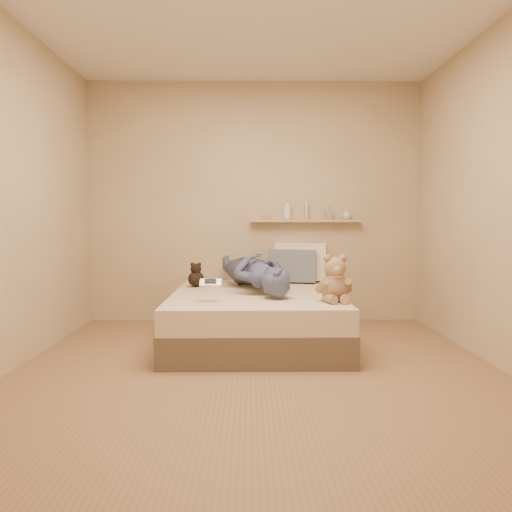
{
  "coord_description": "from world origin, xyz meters",
  "views": [
    {
      "loc": [
        -0.06,
        -3.58,
        1.1
      ],
      "look_at": [
        0.0,
        0.65,
        0.8
      ],
      "focal_mm": 35.0,
      "sensor_mm": 36.0,
      "label": 1
    }
  ],
  "objects_px": {
    "wall_shelf": "(305,221)",
    "game_console": "(211,283)",
    "teddy_bear": "(335,282)",
    "pillow_grey": "(292,267)",
    "bed": "(256,317)",
    "dark_plush": "(196,276)",
    "pillow_cream": "(301,263)",
    "person": "(255,271)"
  },
  "relations": [
    {
      "from": "dark_plush",
      "to": "wall_shelf",
      "type": "relative_size",
      "value": 0.2
    },
    {
      "from": "pillow_grey",
      "to": "person",
      "type": "height_order",
      "value": "same"
    },
    {
      "from": "bed",
      "to": "teddy_bear",
      "type": "height_order",
      "value": "teddy_bear"
    },
    {
      "from": "teddy_bear",
      "to": "wall_shelf",
      "type": "relative_size",
      "value": 0.32
    },
    {
      "from": "dark_plush",
      "to": "person",
      "type": "height_order",
      "value": "person"
    },
    {
      "from": "pillow_grey",
      "to": "person",
      "type": "bearing_deg",
      "value": -128.37
    },
    {
      "from": "game_console",
      "to": "pillow_grey",
      "type": "relative_size",
      "value": 0.35
    },
    {
      "from": "bed",
      "to": "person",
      "type": "distance_m",
      "value": 0.45
    },
    {
      "from": "teddy_bear",
      "to": "pillow_grey",
      "type": "xyz_separation_m",
      "value": [
        -0.24,
        1.23,
        0.01
      ]
    },
    {
      "from": "dark_plush",
      "to": "pillow_cream",
      "type": "relative_size",
      "value": 0.44
    },
    {
      "from": "wall_shelf",
      "to": "game_console",
      "type": "bearing_deg",
      "value": -122.52
    },
    {
      "from": "dark_plush",
      "to": "pillow_cream",
      "type": "bearing_deg",
      "value": 23.33
    },
    {
      "from": "game_console",
      "to": "person",
      "type": "relative_size",
      "value": 0.12
    },
    {
      "from": "bed",
      "to": "teddy_bear",
      "type": "bearing_deg",
      "value": -40.73
    },
    {
      "from": "teddy_bear",
      "to": "dark_plush",
      "type": "xyz_separation_m",
      "value": [
        -1.21,
        0.91,
        -0.05
      ]
    },
    {
      "from": "game_console",
      "to": "teddy_bear",
      "type": "xyz_separation_m",
      "value": [
        1.0,
        -0.01,
        0.0
      ]
    },
    {
      "from": "teddy_bear",
      "to": "dark_plush",
      "type": "height_order",
      "value": "teddy_bear"
    },
    {
      "from": "game_console",
      "to": "pillow_grey",
      "type": "height_order",
      "value": "pillow_grey"
    },
    {
      "from": "game_console",
      "to": "pillow_grey",
      "type": "bearing_deg",
      "value": 58.21
    },
    {
      "from": "pillow_cream",
      "to": "person",
      "type": "relative_size",
      "value": 0.38
    },
    {
      "from": "game_console",
      "to": "pillow_cream",
      "type": "xyz_separation_m",
      "value": [
        0.86,
        1.36,
        0.05
      ]
    },
    {
      "from": "bed",
      "to": "person",
      "type": "bearing_deg",
      "value": 91.46
    },
    {
      "from": "pillow_cream",
      "to": "pillow_grey",
      "type": "height_order",
      "value": "pillow_cream"
    },
    {
      "from": "wall_shelf",
      "to": "person",
      "type": "bearing_deg",
      "value": -127.77
    },
    {
      "from": "dark_plush",
      "to": "person",
      "type": "bearing_deg",
      "value": -16.74
    },
    {
      "from": "bed",
      "to": "wall_shelf",
      "type": "distance_m",
      "value": 1.38
    },
    {
      "from": "bed",
      "to": "dark_plush",
      "type": "xyz_separation_m",
      "value": [
        -0.58,
        0.37,
        0.33
      ]
    },
    {
      "from": "game_console",
      "to": "person",
      "type": "distance_m",
      "value": 0.81
    },
    {
      "from": "person",
      "to": "wall_shelf",
      "type": "xyz_separation_m",
      "value": [
        0.55,
        0.72,
        0.47
      ]
    },
    {
      "from": "pillow_grey",
      "to": "person",
      "type": "distance_m",
      "value": 0.63
    },
    {
      "from": "pillow_cream",
      "to": "pillow_grey",
      "type": "distance_m",
      "value": 0.18
    },
    {
      "from": "teddy_bear",
      "to": "pillow_cream",
      "type": "relative_size",
      "value": 0.7
    },
    {
      "from": "game_console",
      "to": "pillow_cream",
      "type": "relative_size",
      "value": 0.32
    },
    {
      "from": "dark_plush",
      "to": "pillow_cream",
      "type": "distance_m",
      "value": 1.18
    },
    {
      "from": "pillow_cream",
      "to": "dark_plush",
      "type": "bearing_deg",
      "value": -156.67
    },
    {
      "from": "teddy_bear",
      "to": "wall_shelf",
      "type": "distance_m",
      "value": 1.53
    },
    {
      "from": "bed",
      "to": "game_console",
      "type": "xyz_separation_m",
      "value": [
        -0.37,
        -0.53,
        0.38
      ]
    },
    {
      "from": "wall_shelf",
      "to": "pillow_grey",
      "type": "bearing_deg",
      "value": -126.37
    },
    {
      "from": "dark_plush",
      "to": "wall_shelf",
      "type": "distance_m",
      "value": 1.37
    },
    {
      "from": "game_console",
      "to": "wall_shelf",
      "type": "relative_size",
      "value": 0.15
    },
    {
      "from": "game_console",
      "to": "pillow_grey",
      "type": "xyz_separation_m",
      "value": [
        0.76,
        1.22,
        0.02
      ]
    },
    {
      "from": "bed",
      "to": "dark_plush",
      "type": "bearing_deg",
      "value": 147.78
    }
  ]
}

